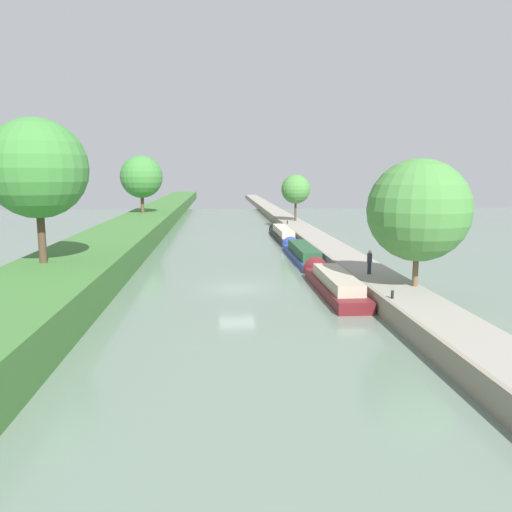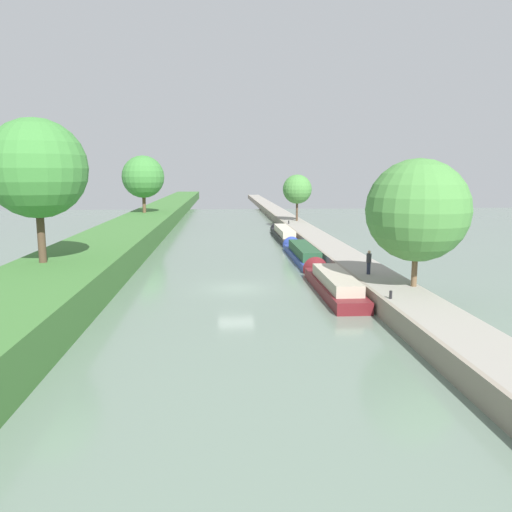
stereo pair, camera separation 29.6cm
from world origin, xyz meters
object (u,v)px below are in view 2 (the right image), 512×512
at_px(person_walking, 369,262).
at_px(mooring_bollard_far, 289,222).
at_px(narrowboat_blue, 302,252).
at_px(narrowboat_maroon, 331,282).
at_px(narrowboat_black, 283,233).
at_px(mooring_bollard_near, 391,295).

bearing_deg(person_walking, mooring_bollard_far, 91.24).
bearing_deg(person_walking, narrowboat_blue, 100.43).
distance_m(narrowboat_maroon, person_walking, 2.92).
relative_size(narrowboat_maroon, mooring_bollard_far, 27.20).
bearing_deg(narrowboat_maroon, person_walking, -0.91).
xyz_separation_m(narrowboat_black, mooring_bollard_far, (1.64, 6.88, 0.75)).
bearing_deg(narrowboat_black, narrowboat_maroon, -90.32).
bearing_deg(narrowboat_maroon, mooring_bollard_near, -75.33).
height_order(narrowboat_black, person_walking, person_walking).
height_order(narrowboat_maroon, narrowboat_blue, narrowboat_maroon).
bearing_deg(narrowboat_blue, narrowboat_black, 89.71).
distance_m(narrowboat_black, mooring_bollard_near, 35.35).
bearing_deg(narrowboat_black, narrowboat_blue, -90.29).
height_order(narrowboat_blue, mooring_bollard_far, mooring_bollard_far).
distance_m(person_walking, mooring_bollard_far, 35.37).
bearing_deg(narrowboat_blue, mooring_bollard_near, -85.17).
relative_size(narrowboat_blue, person_walking, 8.41).
height_order(narrowboat_blue, narrowboat_black, narrowboat_black).
height_order(narrowboat_maroon, narrowboat_black, narrowboat_black).
distance_m(mooring_bollard_near, mooring_bollard_far, 42.18).
bearing_deg(mooring_bollard_near, narrowboat_maroon, 104.67).
bearing_deg(narrowboat_blue, narrowboat_maroon, -90.34).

